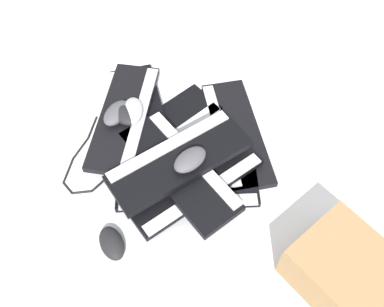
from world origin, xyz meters
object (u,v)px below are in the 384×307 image
keyboard_1 (188,189)px  mouse_1 (112,243)px  keyboard_0 (161,131)px  keyboard_2 (236,133)px  cardboard_box (349,275)px  keyboard_3 (141,116)px  keyboard_4 (194,182)px  keyboard_5 (180,169)px  keyboard_7 (125,116)px  mouse_0 (117,113)px  mouse_2 (190,160)px  mouse_4 (133,111)px  mouse_3 (123,114)px  keyboard_6 (179,160)px

keyboard_1 → mouse_1: bearing=81.8°
keyboard_0 → keyboard_2: bearing=-139.6°
keyboard_1 → cardboard_box: cardboard_box is taller
keyboard_3 → keyboard_4: bearing=167.2°
keyboard_4 → keyboard_5: (0.05, 0.01, 0.03)m
cardboard_box → keyboard_7: bearing=2.3°
mouse_0 → mouse_2: (-0.31, -0.01, 0.03)m
keyboard_0 → mouse_4: mouse_4 is taller
cardboard_box → mouse_0: bearing=3.9°
mouse_1 → mouse_4: size_ratio=1.00×
keyboard_5 → mouse_1: 0.29m
keyboard_5 → keyboard_3: bearing=-17.2°
keyboard_0 → mouse_1: (-0.18, 0.38, 0.01)m
keyboard_3 → mouse_2: (-0.28, 0.06, 0.10)m
mouse_3 → mouse_4: size_ratio=1.00×
keyboard_2 → keyboard_5: size_ratio=0.96×
keyboard_0 → mouse_2: bearing=159.0°
keyboard_6 → mouse_1: (-0.01, 0.30, -0.08)m
mouse_0 → mouse_2: mouse_2 is taller
keyboard_1 → mouse_4: size_ratio=3.81×
mouse_0 → cardboard_box: cardboard_box is taller
keyboard_0 → mouse_2: mouse_2 is taller
mouse_0 → mouse_2: size_ratio=1.00×
keyboard_0 → keyboard_5: (-0.18, 0.09, 0.06)m
keyboard_1 → mouse_0: bearing=-2.3°
keyboard_1 → mouse_2: size_ratio=3.81×
keyboard_4 → mouse_1: size_ratio=4.19×
keyboard_1 → mouse_1: 0.28m
keyboard_2 → keyboard_0: bearing=40.4°
keyboard_5 → mouse_3: 0.26m
keyboard_1 → keyboard_2: 0.27m
keyboard_4 → mouse_4: 0.31m
keyboard_1 → keyboard_6: (0.05, -0.02, 0.09)m
keyboard_0 → keyboard_6: keyboard_6 is taller
mouse_1 → keyboard_6: bearing=112.9°
keyboard_4 → mouse_0: size_ratio=4.19×
mouse_2 → cardboard_box: 0.53m
mouse_0 → mouse_4: (-0.03, -0.04, 0.00)m
keyboard_6 → mouse_2: bearing=-172.1°
keyboard_2 → keyboard_6: bearing=83.5°
keyboard_7 → mouse_1: bearing=130.9°
mouse_4 → cardboard_box: cardboard_box is taller
keyboard_1 → mouse_3: (0.30, -0.02, 0.10)m
keyboard_0 → keyboard_7: 0.13m
mouse_2 → mouse_3: size_ratio=1.00×
keyboard_5 → keyboard_7: same height
keyboard_0 → keyboard_2: 0.25m
keyboard_4 → mouse_3: size_ratio=4.19×
keyboard_1 → mouse_2: mouse_2 is taller
keyboard_3 → mouse_1: size_ratio=4.08×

